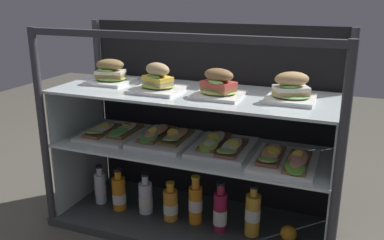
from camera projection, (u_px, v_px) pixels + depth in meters
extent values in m
cube|color=#4A483E|center=(192.00, 228.00, 1.97)|extent=(6.00, 6.00, 0.02)
cube|color=#343A3B|center=(192.00, 222.00, 1.96)|extent=(1.29, 0.49, 0.04)
cylinder|color=#333338|center=(43.00, 133.00, 1.85)|extent=(0.03, 0.03, 0.93)
cylinder|color=#333338|center=(338.00, 177.00, 1.41)|extent=(0.03, 0.03, 0.93)
cylinder|color=#333338|center=(101.00, 107.00, 2.26)|extent=(0.03, 0.03, 0.93)
cylinder|color=#333338|center=(344.00, 135.00, 1.81)|extent=(0.03, 0.03, 0.93)
cube|color=#333338|center=(169.00, 37.00, 1.49)|extent=(1.26, 0.03, 0.03)
cube|color=black|center=(210.00, 115.00, 2.04)|extent=(1.22, 0.01, 0.89)
cube|color=silver|center=(82.00, 165.00, 2.12)|extent=(0.01, 0.43, 0.35)
cube|color=silver|center=(329.00, 209.00, 1.69)|extent=(0.01, 0.43, 0.35)
cube|color=silver|center=(192.00, 148.00, 1.85)|extent=(1.24, 0.44, 0.01)
cube|color=silver|center=(77.00, 107.00, 2.03)|extent=(0.01, 0.43, 0.24)
cube|color=silver|center=(337.00, 139.00, 1.60)|extent=(0.01, 0.43, 0.24)
cube|color=silver|center=(192.00, 93.00, 1.78)|extent=(1.24, 0.44, 0.01)
cube|color=white|center=(111.00, 82.00, 1.95)|extent=(0.19, 0.19, 0.01)
ellipsoid|color=#88B84E|center=(111.00, 78.00, 1.94)|extent=(0.15, 0.13, 0.02)
cube|color=olive|center=(111.00, 76.00, 1.94)|extent=(0.14, 0.11, 0.02)
cube|color=beige|center=(110.00, 72.00, 1.93)|extent=(0.14, 0.12, 0.01)
ellipsoid|color=#5E8F36|center=(106.00, 71.00, 1.90)|extent=(0.08, 0.05, 0.02)
ellipsoid|color=brown|center=(110.00, 65.00, 1.92)|extent=(0.15, 0.11, 0.05)
cube|color=white|center=(158.00, 89.00, 1.79)|extent=(0.21, 0.21, 0.02)
ellipsoid|color=#8EB24A|center=(158.00, 86.00, 1.78)|extent=(0.15, 0.12, 0.02)
cube|color=tan|center=(158.00, 83.00, 1.78)|extent=(0.14, 0.12, 0.02)
cube|color=yellow|center=(158.00, 79.00, 1.77)|extent=(0.15, 0.12, 0.02)
ellipsoid|color=#559033|center=(154.00, 77.00, 1.74)|extent=(0.08, 0.06, 0.01)
ellipsoid|color=tan|center=(157.00, 69.00, 1.76)|extent=(0.15, 0.12, 0.06)
cube|color=white|center=(218.00, 95.00, 1.70)|extent=(0.19, 0.19, 0.01)
ellipsoid|color=#A3BD5B|center=(218.00, 91.00, 1.69)|extent=(0.15, 0.13, 0.02)
cube|color=#956A40|center=(218.00, 89.00, 1.69)|extent=(0.15, 0.12, 0.02)
cube|color=#BF4439|center=(219.00, 84.00, 1.68)|extent=(0.15, 0.13, 0.02)
ellipsoid|color=#8ACF5E|center=(216.00, 82.00, 1.65)|extent=(0.08, 0.06, 0.01)
ellipsoid|color=brown|center=(219.00, 75.00, 1.67)|extent=(0.16, 0.13, 0.05)
cube|color=white|center=(290.00, 99.00, 1.63)|extent=(0.19, 0.19, 0.02)
ellipsoid|color=#7CB15D|center=(291.00, 95.00, 1.62)|extent=(0.15, 0.13, 0.01)
cube|color=tan|center=(291.00, 92.00, 1.62)|extent=(0.15, 0.13, 0.02)
cube|color=silver|center=(291.00, 88.00, 1.61)|extent=(0.16, 0.13, 0.02)
ellipsoid|color=#62A344|center=(290.00, 87.00, 1.58)|extent=(0.08, 0.06, 0.02)
ellipsoid|color=tan|center=(292.00, 79.00, 1.60)|extent=(0.16, 0.13, 0.06)
cube|color=white|center=(113.00, 133.00, 2.01)|extent=(0.25, 0.32, 0.01)
cube|color=brown|center=(102.00, 131.00, 2.00)|extent=(0.09, 0.22, 0.01)
ellipsoid|color=#97C963|center=(94.00, 132.00, 1.94)|extent=(0.09, 0.12, 0.05)
ellipsoid|color=#F6E6CA|center=(102.00, 128.00, 2.00)|extent=(0.07, 0.18, 0.01)
cylinder|color=yellow|center=(105.00, 125.00, 2.01)|extent=(0.06, 0.06, 0.02)
cube|color=brown|center=(125.00, 131.00, 2.00)|extent=(0.09, 0.22, 0.02)
ellipsoid|color=#559747|center=(118.00, 132.00, 1.94)|extent=(0.09, 0.12, 0.03)
ellipsoid|color=silver|center=(125.00, 128.00, 2.00)|extent=(0.07, 0.17, 0.01)
cylinder|color=yellow|center=(127.00, 125.00, 2.01)|extent=(0.06, 0.06, 0.02)
cube|color=white|center=(165.00, 139.00, 1.92)|extent=(0.25, 0.32, 0.02)
cube|color=brown|center=(157.00, 134.00, 1.94)|extent=(0.09, 0.25, 0.01)
ellipsoid|color=#559A47|center=(149.00, 136.00, 1.87)|extent=(0.09, 0.13, 0.04)
ellipsoid|color=#F2A479|center=(156.00, 131.00, 1.94)|extent=(0.07, 0.20, 0.02)
cylinder|color=yellow|center=(153.00, 130.00, 1.91)|extent=(0.05, 0.05, 0.02)
cube|color=brown|center=(177.00, 137.00, 1.90)|extent=(0.09, 0.23, 0.01)
ellipsoid|color=#94C26B|center=(171.00, 139.00, 1.84)|extent=(0.10, 0.13, 0.05)
ellipsoid|color=#F0A581|center=(177.00, 134.00, 1.90)|extent=(0.07, 0.18, 0.02)
cylinder|color=yellow|center=(173.00, 133.00, 1.88)|extent=(0.07, 0.07, 0.03)
cube|color=white|center=(223.00, 147.00, 1.82)|extent=(0.25, 0.32, 0.02)
cube|color=brown|center=(214.00, 141.00, 1.86)|extent=(0.09, 0.26, 0.01)
ellipsoid|color=#95C149|center=(209.00, 145.00, 1.78)|extent=(0.08, 0.13, 0.04)
ellipsoid|color=beige|center=(215.00, 138.00, 1.85)|extent=(0.07, 0.21, 0.02)
cylinder|color=yellow|center=(214.00, 137.00, 1.83)|extent=(0.06, 0.06, 0.02)
cube|color=brown|center=(232.00, 148.00, 1.77)|extent=(0.09, 0.24, 0.01)
ellipsoid|color=#90BE59|center=(227.00, 151.00, 1.71)|extent=(0.10, 0.13, 0.04)
ellipsoid|color=white|center=(232.00, 145.00, 1.77)|extent=(0.07, 0.19, 0.01)
cylinder|color=yellow|center=(233.00, 144.00, 1.76)|extent=(0.05, 0.05, 0.02)
cube|color=white|center=(285.00, 161.00, 1.68)|extent=(0.25, 0.32, 0.01)
cube|color=brown|center=(271.00, 156.00, 1.70)|extent=(0.09, 0.23, 0.01)
ellipsoid|color=#7BA447|center=(268.00, 159.00, 1.63)|extent=(0.08, 0.12, 0.03)
ellipsoid|color=#EBA57D|center=(272.00, 152.00, 1.69)|extent=(0.07, 0.19, 0.02)
cylinder|color=yellow|center=(273.00, 151.00, 1.67)|extent=(0.07, 0.07, 0.02)
cube|color=brown|center=(297.00, 162.00, 1.64)|extent=(0.09, 0.25, 0.01)
ellipsoid|color=#5C9530|center=(295.00, 167.00, 1.57)|extent=(0.11, 0.14, 0.03)
ellipsoid|color=#EE977F|center=(298.00, 159.00, 1.64)|extent=(0.07, 0.20, 0.02)
cylinder|color=#FED14C|center=(298.00, 154.00, 1.65)|extent=(0.05, 0.05, 0.02)
cylinder|color=white|center=(101.00, 188.00, 2.09)|extent=(0.06, 0.06, 0.15)
cylinder|color=white|center=(101.00, 189.00, 2.09)|extent=(0.06, 0.06, 0.05)
cylinder|color=white|center=(99.00, 171.00, 2.06)|extent=(0.03, 0.03, 0.04)
cylinder|color=black|center=(99.00, 167.00, 2.06)|extent=(0.03, 0.03, 0.01)
cylinder|color=orange|center=(119.00, 194.00, 2.03)|extent=(0.07, 0.07, 0.16)
cylinder|color=white|center=(119.00, 198.00, 2.03)|extent=(0.07, 0.07, 0.05)
cylinder|color=orange|center=(118.00, 175.00, 2.00)|extent=(0.03, 0.03, 0.04)
cylinder|color=black|center=(118.00, 170.00, 1.99)|extent=(0.04, 0.04, 0.01)
cylinder|color=white|center=(146.00, 198.00, 2.00)|extent=(0.07, 0.07, 0.15)
cylinder|color=silver|center=(146.00, 202.00, 2.00)|extent=(0.07, 0.07, 0.05)
cylinder|color=white|center=(145.00, 180.00, 1.97)|extent=(0.03, 0.03, 0.04)
cylinder|color=black|center=(145.00, 175.00, 1.96)|extent=(0.03, 0.03, 0.01)
cylinder|color=orange|center=(171.00, 205.00, 1.93)|extent=(0.07, 0.07, 0.15)
cylinder|color=white|center=(171.00, 208.00, 1.94)|extent=(0.07, 0.07, 0.05)
cylinder|color=orange|center=(170.00, 188.00, 1.91)|extent=(0.03, 0.03, 0.03)
cylinder|color=gold|center=(170.00, 183.00, 1.90)|extent=(0.04, 0.04, 0.01)
cylinder|color=orange|center=(196.00, 205.00, 1.91)|extent=(0.06, 0.06, 0.18)
cylinder|color=silver|center=(196.00, 204.00, 1.90)|extent=(0.06, 0.06, 0.06)
cylinder|color=orange|center=(196.00, 183.00, 1.87)|extent=(0.04, 0.04, 0.05)
cylinder|color=gold|center=(196.00, 177.00, 1.86)|extent=(0.04, 0.04, 0.01)
cylinder|color=#A01B3C|center=(220.00, 212.00, 1.84)|extent=(0.06, 0.06, 0.18)
cylinder|color=white|center=(220.00, 217.00, 1.85)|extent=(0.06, 0.06, 0.07)
cylinder|color=#A12239|center=(221.00, 189.00, 1.81)|extent=(0.03, 0.03, 0.04)
cylinder|color=black|center=(221.00, 184.00, 1.80)|extent=(0.04, 0.04, 0.01)
cylinder|color=gold|center=(253.00, 215.00, 1.81)|extent=(0.07, 0.07, 0.19)
cylinder|color=white|center=(253.00, 214.00, 1.81)|extent=(0.07, 0.07, 0.06)
cylinder|color=gold|center=(254.00, 192.00, 1.77)|extent=(0.03, 0.03, 0.04)
cylinder|color=black|center=(254.00, 187.00, 1.77)|extent=(0.03, 0.03, 0.01)
sphere|color=orange|center=(289.00, 234.00, 1.78)|extent=(0.07, 0.07, 0.07)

